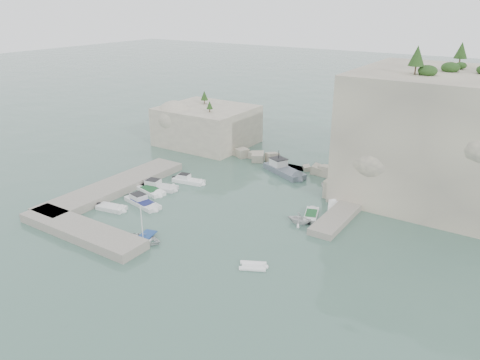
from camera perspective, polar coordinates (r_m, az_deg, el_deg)
The scene contains 22 objects.
ground at distance 59.53m, azimuth -3.20°, elevation -4.45°, with size 400.00×400.00×0.00m, color #466A5C.
cliff_east at distance 68.68m, azimuth 24.66°, elevation 4.73°, with size 26.00×22.00×17.00m, color beige.
cliff_terrace at distance 68.37m, azimuth 14.80°, elevation -0.50°, with size 8.00×10.00×2.50m, color beige.
outcrop_west at distance 88.50m, azimuth -4.04°, elevation 6.64°, with size 16.00×14.00×7.00m, color beige.
quay_west at distance 69.42m, azimuth -15.06°, elevation -0.82°, with size 5.00×24.00×1.10m, color #9E9689.
quay_south at distance 57.86m, azimuth -18.80°, elevation -5.84°, with size 18.00×4.00×1.10m, color #9E9689.
ledge_east at distance 61.56m, azimuth 12.66°, elevation -3.65°, with size 3.00×16.00×0.80m, color #9E9689.
breakwater at distance 77.08m, azimuth 5.96°, elevation 2.16°, with size 28.00×3.00×1.40m, color beige.
motorboat_a at distance 70.48m, azimuth -6.28°, elevation -0.32°, with size 5.38×1.60×1.40m, color white, non-canonical shape.
motorboat_b at distance 68.91m, azimuth -9.91°, elevation -1.04°, with size 6.19×2.03×1.40m, color silver, non-canonical shape.
motorboat_c at distance 67.89m, azimuth -10.87°, elevation -1.46°, with size 5.53×2.01×0.70m, color white, non-canonical shape.
motorboat_d at distance 64.03m, azimuth -11.77°, elevation -2.96°, with size 6.72×2.00×1.40m, color silver, non-canonical shape.
motorboat_e at distance 63.50m, azimuth -15.37°, elevation -3.51°, with size 4.24×1.74×0.70m, color silver, non-canonical shape.
rowboat at distance 54.61m, azimuth -11.70°, elevation -7.41°, with size 3.17×4.44×0.92m, color white.
inflatable_dinghy at distance 48.86m, azimuth 1.58°, elevation -10.62°, with size 2.98×1.44×0.44m, color white, non-canonical shape.
tender_east_a at distance 58.12m, azimuth 7.24°, elevation -5.27°, with size 2.59×3.01×1.58m, color white.
tender_east_b at distance 59.91m, azimuth 8.66°, elevation -4.50°, with size 4.55×1.55×0.70m, color silver, non-canonical shape.
tender_east_c at distance 62.70m, azimuth 11.31°, elevation -3.47°, with size 4.31×1.39×0.70m, color white, non-canonical shape.
tender_east_d at distance 66.51m, azimuth 11.22°, elevation -1.98°, with size 1.74×4.62×1.78m, color white.
work_boat at distance 74.04m, azimuth 5.40°, elevation 0.79°, with size 8.77×2.59×2.20m, color slate, non-canonical shape.
rowboat_mast at distance 53.45m, azimuth -11.90°, elevation -5.00°, with size 0.10×0.10×4.20m, color white.
vegetation at distance 69.20m, azimuth 21.82°, elevation 13.29°, with size 53.48×13.88×13.40m.
Camera 1 is at (32.31, -42.80, 25.84)m, focal length 35.00 mm.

